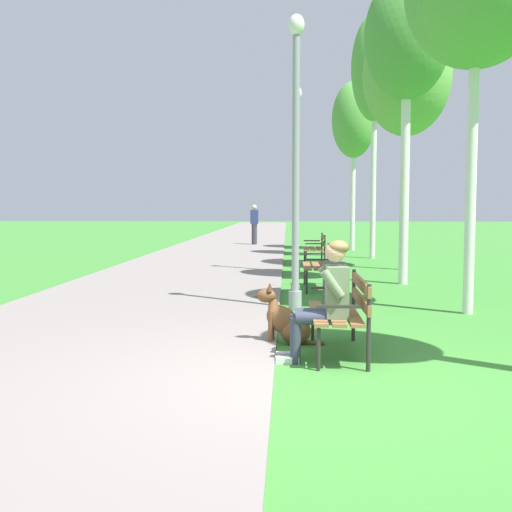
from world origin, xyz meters
TOP-DOWN VIEW (x-y plane):
  - ground_plane at (0.00, 0.00)m, footprint 120.00×120.00m
  - paved_path at (-2.59, 24.00)m, footprint 4.38×60.00m
  - park_bench_near at (0.33, 1.19)m, footprint 0.55×1.50m
  - park_bench_mid at (0.37, 6.50)m, footprint 0.55×1.50m
  - park_bench_far at (0.50, 11.30)m, footprint 0.55×1.50m
  - person_seated_on_near_bench at (0.12, 0.85)m, footprint 0.74×0.49m
  - dog_brown at (-0.28, 1.66)m, footprint 0.83×0.31m
  - lamp_post_near at (-0.15, 4.03)m, footprint 0.24×0.24m
  - lamp_post_mid at (-0.08, 9.27)m, footprint 0.24×0.24m
  - birch_tree_third at (2.09, 7.40)m, footprint 1.71×1.57m
  - birch_tree_fourth at (2.63, 10.30)m, footprint 2.15×2.18m
  - birch_tree_fifth at (2.32, 13.75)m, footprint 1.42×1.44m
  - birch_tree_sixth at (2.06, 17.23)m, footprint 1.56×1.70m
  - litter_bin at (0.47, 4.52)m, footprint 0.36×0.36m
  - pedestrian_distant at (-1.62, 19.87)m, footprint 0.32×0.22m

SIDE VIEW (x-z plane):
  - ground_plane at x=0.00m, z-range 0.00..0.00m
  - paved_path at x=-2.59m, z-range 0.00..0.04m
  - dog_brown at x=-0.28m, z-range -0.09..0.61m
  - litter_bin at x=0.47m, z-range 0.00..0.70m
  - park_bench_near at x=0.33m, z-range 0.09..0.94m
  - park_bench_mid at x=0.37m, z-range 0.09..0.94m
  - park_bench_far at x=0.50m, z-range 0.09..0.94m
  - person_seated_on_near_bench at x=0.12m, z-range 0.06..1.31m
  - pedestrian_distant at x=-1.62m, z-range 0.02..1.67m
  - lamp_post_mid at x=-0.08m, z-range 0.07..4.43m
  - lamp_post_near at x=-0.15m, z-range 0.08..4.50m
  - birch_tree_sixth at x=2.06m, z-range 1.61..7.63m
  - birch_tree_fourth at x=2.63m, z-range 1.64..7.92m
  - birch_tree_third at x=2.09m, z-range 1.80..8.01m
  - birch_tree_fifth at x=2.32m, z-range 2.00..9.32m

